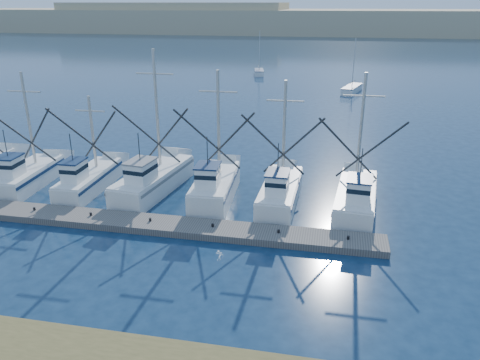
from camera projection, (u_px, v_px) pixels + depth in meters
name	position (u px, v px, depth m)	size (l,w,h in m)	color
ground	(235.00, 301.00, 21.91)	(500.00, 500.00, 0.00)	#0D233B
floating_dock	(121.00, 221.00, 29.42)	(32.50, 2.17, 0.43)	#66615B
dune_ridge	(329.00, 21.00, 212.62)	(360.00, 60.00, 10.00)	tan
trawler_fleet	(156.00, 183.00, 33.61)	(31.95, 8.80, 10.11)	white
sailboat_near	(352.00, 89.00, 72.58)	(3.48, 7.00, 8.10)	white
sailboat_far	(259.00, 72.00, 89.91)	(2.58, 5.48, 8.10)	white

